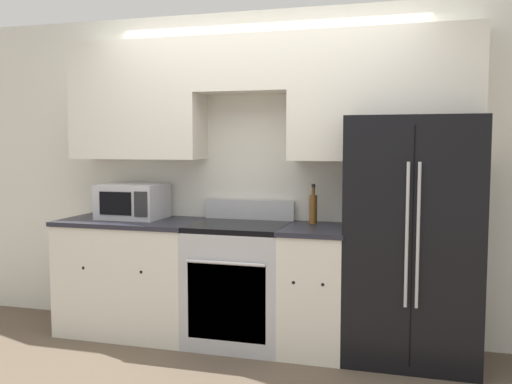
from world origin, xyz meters
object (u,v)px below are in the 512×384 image
object	(u,v)px
bottle	(313,208)
oven_range	(239,283)
microwave	(133,201)
refrigerator	(413,239)

from	to	relation	value
bottle	oven_range	bearing A→B (deg)	-161.16
oven_range	bottle	size ratio (longest dim) A/B	3.57
microwave	oven_range	bearing A→B (deg)	-5.01
microwave	bottle	bearing A→B (deg)	3.93
refrigerator	bottle	xyz separation A→B (m)	(-0.75, 0.15, 0.18)
oven_range	refrigerator	xyz separation A→B (m)	(1.29, 0.04, 0.40)
refrigerator	microwave	size ratio (longest dim) A/B	3.43
oven_range	bottle	distance (m)	0.82
refrigerator	oven_range	bearing A→B (deg)	-178.23
bottle	microwave	bearing A→B (deg)	-176.07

